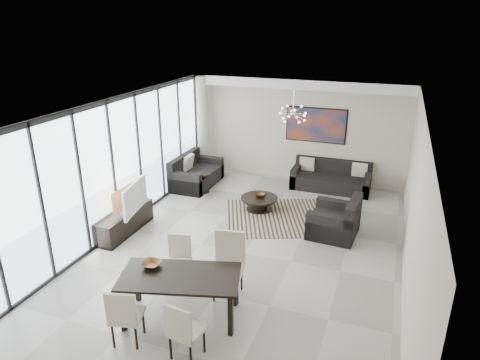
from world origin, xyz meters
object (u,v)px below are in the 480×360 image
at_px(tv_console, 124,222).
at_px(television, 130,197).
at_px(coffee_table, 259,203).
at_px(dining_table, 180,280).
at_px(sofa_main, 331,180).

height_order(tv_console, television, television).
height_order(coffee_table, dining_table, dining_table).
bearing_deg(television, tv_console, 102.08).
xyz_separation_m(coffee_table, television, (-2.25, -2.09, 0.66)).
bearing_deg(coffee_table, tv_console, -138.23).
bearing_deg(tv_console, television, 22.24).
bearing_deg(sofa_main, dining_table, -102.17).
bearing_deg(coffee_table, sofa_main, 54.12).
xyz_separation_m(sofa_main, tv_console, (-3.84, -4.13, -0.00)).
distance_m(sofa_main, dining_table, 6.39).
xyz_separation_m(coffee_table, sofa_main, (1.43, 1.98, 0.08)).
relative_size(tv_console, dining_table, 0.81).
bearing_deg(dining_table, coffee_table, 91.16).
height_order(coffee_table, sofa_main, sofa_main).
bearing_deg(television, coffee_table, -57.32).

